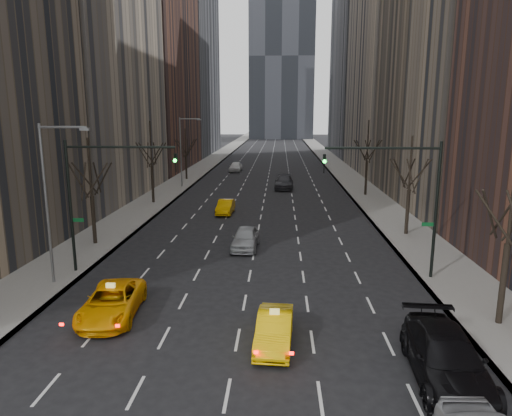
# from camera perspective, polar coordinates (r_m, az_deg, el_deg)

# --- Properties ---
(ground) EXTENTS (400.00, 400.00, 0.00)m
(ground) POSITION_cam_1_polar(r_m,az_deg,el_deg) (17.30, -3.64, -22.31)
(ground) COLOR black
(ground) RESTS_ON ground
(sidewalk_left) EXTENTS (4.50, 320.00, 0.15)m
(sidewalk_left) POSITION_cam_1_polar(r_m,az_deg,el_deg) (85.92, -6.43, 5.29)
(sidewalk_left) COLOR slate
(sidewalk_left) RESTS_ON ground
(sidewalk_right) EXTENTS (4.50, 320.00, 0.15)m
(sidewalk_right) POSITION_cam_1_polar(r_m,az_deg,el_deg) (85.41, 10.08, 5.14)
(sidewalk_right) COLOR slate
(sidewalk_right) RESTS_ON ground
(bld_left_far) EXTENTS (14.00, 28.00, 44.00)m
(bld_left_far) POSITION_cam_1_polar(r_m,az_deg,el_deg) (84.43, -13.86, 19.85)
(bld_left_far) COLOR brown
(bld_left_far) RESTS_ON ground
(bld_left_deep) EXTENTS (14.00, 30.00, 60.00)m
(bld_left_deep) POSITION_cam_1_polar(r_m,az_deg,el_deg) (114.46, -9.45, 21.86)
(bld_left_deep) COLOR slate
(bld_left_deep) RESTS_ON ground
(bld_right_far) EXTENTS (14.00, 28.00, 50.00)m
(bld_right_far) POSITION_cam_1_polar(r_m,az_deg,el_deg) (82.11, 18.22, 21.98)
(bld_right_far) COLOR tan
(bld_right_far) RESTS_ON ground
(bld_right_deep) EXTENTS (14.00, 30.00, 58.00)m
(bld_right_deep) POSITION_cam_1_polar(r_m,az_deg,el_deg) (112.66, 14.03, 21.33)
(bld_right_deep) COLOR slate
(bld_right_deep) RESTS_ON ground
(tree_lw_b) EXTENTS (3.36, 3.50, 7.82)m
(tree_lw_b) POSITION_cam_1_polar(r_m,az_deg,el_deg) (35.54, -19.83, 1.41)
(tree_lw_b) COLOR black
(tree_lw_b) RESTS_ON ground
(tree_lw_c) EXTENTS (3.36, 3.50, 8.74)m
(tree_lw_c) POSITION_cam_1_polar(r_m,az_deg,el_deg) (50.46, -12.89, 5.06)
(tree_lw_c) COLOR black
(tree_lw_c) RESTS_ON ground
(tree_lw_d) EXTENTS (3.36, 3.50, 7.36)m
(tree_lw_d) POSITION_cam_1_polar(r_m,az_deg,el_deg) (67.91, -8.76, 6.47)
(tree_lw_d) COLOR black
(tree_lw_d) RESTS_ON ground
(tree_rw_a) EXTENTS (3.36, 3.50, 8.28)m
(tree_rw_a) POSITION_cam_1_polar(r_m,az_deg,el_deg) (23.40, 28.91, -4.11)
(tree_rw_a) COLOR black
(tree_rw_a) RESTS_ON ground
(tree_rw_b) EXTENTS (3.36, 3.50, 7.82)m
(tree_rw_b) POSITION_cam_1_polar(r_m,az_deg,el_deg) (38.11, 18.56, 2.15)
(tree_rw_b) COLOR black
(tree_rw_b) RESTS_ON ground
(tree_rw_c) EXTENTS (3.36, 3.50, 8.74)m
(tree_rw_c) POSITION_cam_1_polar(r_m,az_deg,el_deg) (55.47, 13.69, 5.60)
(tree_rw_c) COLOR black
(tree_rw_c) RESTS_ON ground
(traffic_mast_left) EXTENTS (6.69, 0.39, 8.00)m
(traffic_mast_left) POSITION_cam_1_polar(r_m,az_deg,el_deg) (28.69, -19.32, 2.70)
(traffic_mast_left) COLOR black
(traffic_mast_left) RESTS_ON ground
(traffic_mast_right) EXTENTS (6.69, 0.39, 8.00)m
(traffic_mast_right) POSITION_cam_1_polar(r_m,az_deg,el_deg) (27.55, 18.45, 2.40)
(traffic_mast_right) COLOR black
(traffic_mast_right) RESTS_ON ground
(streetlight_near) EXTENTS (2.83, 0.22, 9.00)m
(streetlight_near) POSITION_cam_1_polar(r_m,az_deg,el_deg) (27.60, -24.22, 2.26)
(streetlight_near) COLOR slate
(streetlight_near) RESTS_ON ground
(streetlight_far) EXTENTS (2.83, 0.22, 9.00)m
(streetlight_far) POSITION_cam_1_polar(r_m,az_deg,el_deg) (60.68, -9.07, 7.79)
(streetlight_far) COLOR slate
(streetlight_far) RESTS_ON ground
(taxi_suv) EXTENTS (2.92, 5.52, 1.48)m
(taxi_suv) POSITION_cam_1_polar(r_m,az_deg,el_deg) (23.54, -17.57, -11.14)
(taxi_suv) COLOR #FFAA05
(taxi_suv) RESTS_ON ground
(taxi_sedan) EXTENTS (1.71, 4.27, 1.38)m
(taxi_sedan) POSITION_cam_1_polar(r_m,az_deg,el_deg) (20.05, 2.32, -14.90)
(taxi_sedan) COLOR #FFC505
(taxi_sedan) RESTS_ON ground
(silver_sedan_ahead) EXTENTS (2.00, 4.60, 1.54)m
(silver_sedan_ahead) POSITION_cam_1_polar(r_m,az_deg,el_deg) (33.27, -1.34, -3.77)
(silver_sedan_ahead) COLOR #969A9E
(silver_sedan_ahead) RESTS_ON ground
(parked_suv_black) EXTENTS (2.86, 6.25, 1.77)m
(parked_suv_black) POSITION_cam_1_polar(r_m,az_deg,el_deg) (18.95, 22.64, -16.88)
(parked_suv_black) COLOR black
(parked_suv_black) RESTS_ON ground
(far_taxi) EXTENTS (1.57, 4.14, 1.35)m
(far_taxi) POSITION_cam_1_polar(r_m,az_deg,el_deg) (44.80, -3.83, 0.15)
(far_taxi) COLOR #DC9A04
(far_taxi) RESTS_ON ground
(far_suv_grey) EXTENTS (2.58, 5.85, 1.67)m
(far_suv_grey) POSITION_cam_1_polar(r_m,az_deg,el_deg) (59.71, 3.53, 3.24)
(far_suv_grey) COLOR #28282C
(far_suv_grey) RESTS_ON ground
(far_car_white) EXTENTS (2.11, 4.87, 1.64)m
(far_car_white) POSITION_cam_1_polar(r_m,az_deg,el_deg) (77.09, -2.56, 5.17)
(far_car_white) COLOR silver
(far_car_white) RESTS_ON ground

